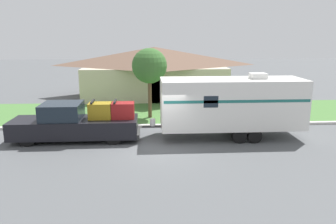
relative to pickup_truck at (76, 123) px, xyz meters
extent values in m
plane|color=#515456|center=(4.19, -1.55, -0.89)|extent=(120.00, 120.00, 0.00)
cube|color=beige|center=(4.19, 2.20, -0.82)|extent=(80.00, 0.30, 0.14)
cube|color=#477538|center=(4.19, 5.85, -0.88)|extent=(80.00, 7.00, 0.03)
cube|color=beige|center=(4.28, 12.64, 0.45)|extent=(11.75, 7.55, 2.68)
pyramid|color=brown|center=(4.28, 12.64, 2.58)|extent=(12.69, 8.15, 1.58)
cube|color=#4C3828|center=(4.28, 8.90, 0.16)|extent=(1.00, 0.06, 2.10)
cylinder|color=black|center=(-2.22, -0.82, -0.47)|extent=(0.85, 0.28, 0.85)
cylinder|color=black|center=(-2.22, 0.82, -0.47)|extent=(0.85, 0.28, 0.85)
cylinder|color=black|center=(1.94, -0.82, -0.47)|extent=(0.85, 0.28, 0.85)
cylinder|color=black|center=(1.94, 0.82, -0.47)|extent=(0.85, 0.28, 0.85)
cube|color=black|center=(-1.36, 0.00, -0.22)|extent=(3.74, 2.01, 0.89)
cube|color=#19232D|center=(-0.69, 0.00, 0.63)|extent=(1.94, 1.85, 0.81)
cube|color=black|center=(1.80, 0.00, -0.22)|extent=(2.57, 2.01, 0.89)
cube|color=#333333|center=(3.14, 0.00, -0.54)|extent=(0.12, 1.81, 0.20)
cube|color=olive|center=(1.23, 0.00, 0.63)|extent=(1.15, 0.84, 0.80)
cube|color=black|center=(0.86, 0.00, 1.11)|extent=(0.10, 0.93, 0.08)
cube|color=maroon|center=(2.36, 0.00, 0.63)|extent=(1.15, 0.84, 0.80)
cube|color=black|center=(1.99, 0.00, 1.11)|extent=(0.10, 0.93, 0.08)
cylinder|color=black|center=(8.15, -1.04, -0.54)|extent=(0.71, 0.22, 0.71)
cylinder|color=black|center=(8.15, 1.04, -0.54)|extent=(0.71, 0.22, 0.71)
cylinder|color=black|center=(8.93, -1.04, -0.54)|extent=(0.71, 0.22, 0.71)
cylinder|color=black|center=(8.93, 1.04, -0.54)|extent=(0.71, 0.22, 0.71)
cube|color=silver|center=(7.96, 0.00, 0.94)|extent=(7.29, 2.36, 2.49)
cube|color=#1E6660|center=(7.96, -1.19, 1.25)|extent=(7.15, 0.01, 0.14)
cube|color=#383838|center=(3.82, 0.00, -0.25)|extent=(0.98, 0.12, 0.10)
cylinder|color=silver|center=(3.87, 0.00, -0.02)|extent=(0.28, 0.28, 0.36)
cube|color=silver|center=(9.27, 0.00, 2.33)|extent=(0.80, 0.68, 0.28)
cube|color=#19232D|center=(6.65, -1.19, 1.25)|extent=(0.70, 0.01, 0.56)
cylinder|color=brown|center=(6.56, 2.85, -0.35)|extent=(0.09, 0.09, 1.09)
cube|color=#B2B2B2|center=(6.56, 2.85, 0.31)|extent=(0.48, 0.20, 0.22)
cylinder|color=brown|center=(3.77, 4.42, 0.38)|extent=(0.24, 0.24, 2.53)
sphere|color=#38662D|center=(3.77, 4.42, 2.47)|extent=(2.22, 2.22, 2.22)
camera|label=1|loc=(3.64, -16.31, 4.35)|focal=35.00mm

